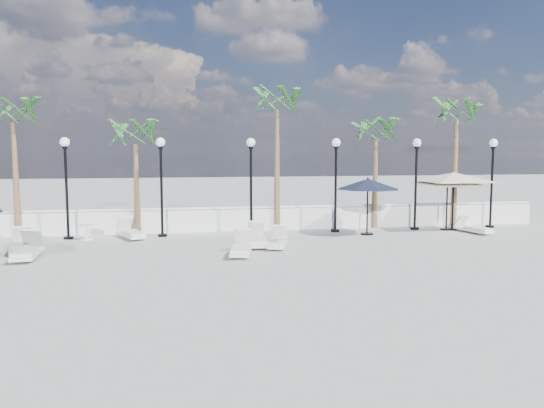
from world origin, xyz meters
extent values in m
plane|color=gray|center=(0.00, 0.00, 0.00)|extent=(100.00, 100.00, 0.00)
cube|color=silver|center=(0.00, 7.50, 0.45)|extent=(26.00, 0.30, 0.90)
cube|color=silver|center=(0.00, 7.50, 0.97)|extent=(26.00, 0.12, 0.08)
cylinder|color=black|center=(-7.00, 6.50, 0.05)|extent=(0.36, 0.36, 0.10)
cylinder|color=black|center=(-7.00, 6.50, 1.75)|extent=(0.10, 0.10, 3.50)
cylinder|color=black|center=(-7.00, 6.50, 3.45)|extent=(0.18, 0.18, 0.10)
sphere|color=white|center=(-7.00, 6.50, 3.66)|extent=(0.36, 0.36, 0.36)
cylinder|color=black|center=(-3.50, 6.50, 0.05)|extent=(0.36, 0.36, 0.10)
cylinder|color=black|center=(-3.50, 6.50, 1.75)|extent=(0.10, 0.10, 3.50)
cylinder|color=black|center=(-3.50, 6.50, 3.45)|extent=(0.18, 0.18, 0.10)
sphere|color=white|center=(-3.50, 6.50, 3.66)|extent=(0.36, 0.36, 0.36)
cylinder|color=black|center=(0.00, 6.50, 0.05)|extent=(0.36, 0.36, 0.10)
cylinder|color=black|center=(0.00, 6.50, 1.75)|extent=(0.10, 0.10, 3.50)
cylinder|color=black|center=(0.00, 6.50, 3.45)|extent=(0.18, 0.18, 0.10)
sphere|color=white|center=(0.00, 6.50, 3.66)|extent=(0.36, 0.36, 0.36)
cylinder|color=black|center=(3.50, 6.50, 0.05)|extent=(0.36, 0.36, 0.10)
cylinder|color=black|center=(3.50, 6.50, 1.75)|extent=(0.10, 0.10, 3.50)
cylinder|color=black|center=(3.50, 6.50, 3.45)|extent=(0.18, 0.18, 0.10)
sphere|color=white|center=(3.50, 6.50, 3.66)|extent=(0.36, 0.36, 0.36)
cylinder|color=black|center=(7.00, 6.50, 0.05)|extent=(0.36, 0.36, 0.10)
cylinder|color=black|center=(7.00, 6.50, 1.75)|extent=(0.10, 0.10, 3.50)
cylinder|color=black|center=(7.00, 6.50, 3.45)|extent=(0.18, 0.18, 0.10)
sphere|color=white|center=(7.00, 6.50, 3.66)|extent=(0.36, 0.36, 0.36)
cylinder|color=black|center=(10.50, 6.50, 0.05)|extent=(0.36, 0.36, 0.10)
cylinder|color=black|center=(10.50, 6.50, 1.75)|extent=(0.10, 0.10, 3.50)
cylinder|color=black|center=(10.50, 6.50, 3.45)|extent=(0.18, 0.18, 0.10)
sphere|color=white|center=(10.50, 6.50, 3.66)|extent=(0.36, 0.36, 0.36)
cone|color=brown|center=(-9.00, 7.30, 2.20)|extent=(0.28, 0.28, 4.40)
cone|color=brown|center=(-4.50, 7.30, 1.80)|extent=(0.28, 0.28, 3.60)
cone|color=brown|center=(1.20, 7.30, 2.50)|extent=(0.28, 0.28, 5.00)
cone|color=brown|center=(5.50, 7.30, 1.90)|extent=(0.28, 0.28, 3.80)
cone|color=brown|center=(9.20, 7.30, 2.30)|extent=(0.28, 0.28, 4.60)
cube|color=silver|center=(-4.66, 6.20, 0.15)|extent=(1.28, 1.89, 0.10)
cube|color=silver|center=(-4.56, 5.98, 0.25)|extent=(1.01, 1.34, 0.10)
cube|color=silver|center=(-4.96, 6.87, 0.51)|extent=(0.69, 0.62, 0.56)
cube|color=silver|center=(-7.50, 2.86, 0.16)|extent=(0.76, 1.99, 0.11)
cube|color=silver|center=(-7.48, 2.60, 0.27)|extent=(0.68, 1.35, 0.11)
cube|color=silver|center=(-7.54, 3.65, 0.55)|extent=(0.64, 0.50, 0.61)
cube|color=silver|center=(-8.01, 4.07, 0.15)|extent=(0.95, 1.90, 0.10)
cube|color=silver|center=(-7.96, 3.83, 0.26)|extent=(0.80, 1.31, 0.10)
cube|color=silver|center=(-8.16, 4.79, 0.51)|extent=(0.64, 0.53, 0.57)
cube|color=silver|center=(-0.88, 2.30, 0.15)|extent=(0.95, 1.91, 0.10)
cube|color=silver|center=(-0.92, 2.06, 0.26)|extent=(0.80, 1.32, 0.10)
cube|color=silver|center=(-0.74, 3.03, 0.51)|extent=(0.64, 0.53, 0.57)
cube|color=silver|center=(0.52, 3.39, 0.13)|extent=(0.98, 1.75, 0.09)
cube|color=silver|center=(0.46, 3.17, 0.23)|extent=(0.80, 1.22, 0.09)
cube|color=silver|center=(0.70, 4.04, 0.47)|extent=(0.61, 0.52, 0.52)
cube|color=silver|center=(-0.15, 3.77, 0.15)|extent=(0.76, 1.92, 0.10)
cube|color=silver|center=(-0.17, 3.52, 0.26)|extent=(0.68, 1.31, 0.10)
cube|color=silver|center=(-0.09, 4.54, 0.53)|extent=(0.62, 0.49, 0.59)
cube|color=silver|center=(8.95, 5.17, 0.13)|extent=(0.97, 1.70, 0.09)
cube|color=silver|center=(9.01, 4.96, 0.23)|extent=(0.79, 1.19, 0.09)
cube|color=silver|center=(8.77, 5.80, 0.45)|extent=(0.59, 0.51, 0.50)
cylinder|color=silver|center=(-6.29, 6.20, 0.02)|extent=(0.45, 0.45, 0.03)
cylinder|color=silver|center=(-6.29, 6.20, 0.27)|extent=(0.07, 0.07, 0.54)
cylinder|color=silver|center=(-6.29, 6.20, 0.56)|extent=(0.59, 0.59, 0.03)
cylinder|color=silver|center=(0.50, 3.11, 0.01)|extent=(0.36, 0.36, 0.03)
cylinder|color=silver|center=(0.50, 3.11, 0.22)|extent=(0.05, 0.05, 0.44)
cylinder|color=silver|center=(0.50, 3.11, 0.44)|extent=(0.47, 0.47, 0.03)
cylinder|color=black|center=(4.54, 5.57, 0.03)|extent=(0.51, 0.51, 0.05)
cylinder|color=black|center=(4.54, 5.57, 1.09)|extent=(0.06, 0.06, 2.19)
cone|color=black|center=(4.54, 5.57, 2.02)|extent=(2.55, 2.55, 0.41)
sphere|color=black|center=(4.54, 5.57, 2.25)|extent=(0.07, 0.07, 0.07)
cylinder|color=black|center=(8.28, 6.20, 0.03)|extent=(0.50, 0.50, 0.06)
cylinder|color=black|center=(8.28, 6.20, 1.11)|extent=(0.07, 0.07, 2.21)
pyramid|color=beige|center=(8.28, 6.20, 2.24)|extent=(4.90, 4.90, 0.34)
cylinder|color=black|center=(8.56, 6.20, 0.03)|extent=(0.55, 0.55, 0.06)
cylinder|color=black|center=(8.56, 6.20, 1.20)|extent=(0.07, 0.07, 2.39)
pyramid|color=beige|center=(8.56, 6.20, 2.42)|extent=(5.20, 5.20, 0.37)
camera|label=1|loc=(-2.77, -14.39, 3.40)|focal=35.00mm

